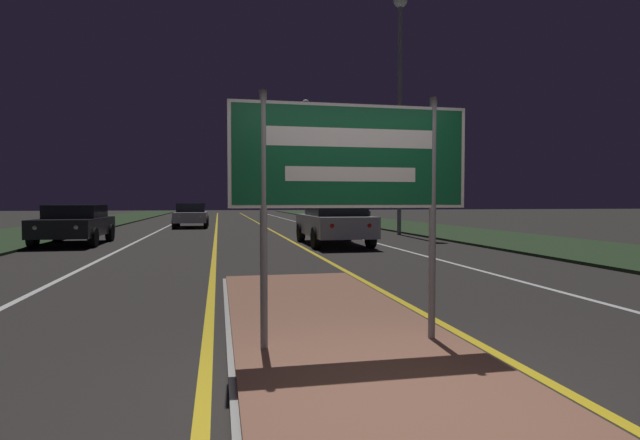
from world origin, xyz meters
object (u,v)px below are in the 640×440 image
(streetlight_right_near, at_px, (400,71))
(car_receding_1, at_px, (344,214))
(streetlight_right_far, at_px, (306,136))
(car_receding_0, at_px, (334,221))
(highway_sign, at_px, (351,166))
(car_approaching_0, at_px, (75,223))
(car_approaching_1, at_px, (191,215))

(streetlight_right_near, xyz_separation_m, car_receding_1, (-0.83, 6.62, -6.42))
(streetlight_right_far, distance_m, car_receding_0, 26.82)
(highway_sign, distance_m, streetlight_right_near, 18.31)
(highway_sign, bearing_deg, car_approaching_0, 113.92)
(car_receding_1, relative_size, car_approaching_0, 1.18)
(streetlight_right_near, bearing_deg, car_receding_1, 97.14)
(streetlight_right_near, bearing_deg, car_approaching_0, -168.73)
(car_approaching_0, height_order, car_approaching_1, car_approaching_1)
(streetlight_right_near, bearing_deg, car_approaching_1, 138.62)
(highway_sign, relative_size, car_approaching_1, 0.59)
(highway_sign, bearing_deg, car_receding_1, 75.88)
(car_approaching_1, bearing_deg, streetlight_right_near, -41.38)
(car_approaching_0, xyz_separation_m, car_approaching_1, (3.31, 10.76, -0.00))
(car_receding_1, bearing_deg, car_approaching_1, 169.26)
(streetlight_right_near, xyz_separation_m, car_approaching_1, (-9.35, 8.23, -6.47))
(highway_sign, bearing_deg, car_approaching_1, 96.46)
(highway_sign, height_order, car_approaching_1, highway_sign)
(car_approaching_1, bearing_deg, streetlight_right_far, 55.94)
(streetlight_right_far, relative_size, car_approaching_0, 2.49)
(streetlight_right_far, height_order, car_approaching_0, streetlight_right_far)
(streetlight_right_far, xyz_separation_m, car_approaching_0, (-12.20, -23.90, -6.33))
(streetlight_right_near, relative_size, car_receding_1, 2.18)
(highway_sign, distance_m, streetlight_right_far, 38.46)
(car_receding_0, distance_m, car_approaching_1, 13.77)
(car_receding_0, bearing_deg, car_approaching_0, 167.36)
(streetlight_right_far, height_order, car_receding_0, streetlight_right_far)
(car_receding_1, bearing_deg, streetlight_right_near, -82.86)
(car_receding_1, xyz_separation_m, car_approaching_0, (-11.83, -9.14, -0.05))
(car_approaching_1, bearing_deg, car_receding_0, -67.20)
(streetlight_right_near, relative_size, streetlight_right_far, 1.04)
(highway_sign, height_order, car_receding_1, highway_sign)
(car_approaching_0, bearing_deg, car_receding_0, -12.64)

